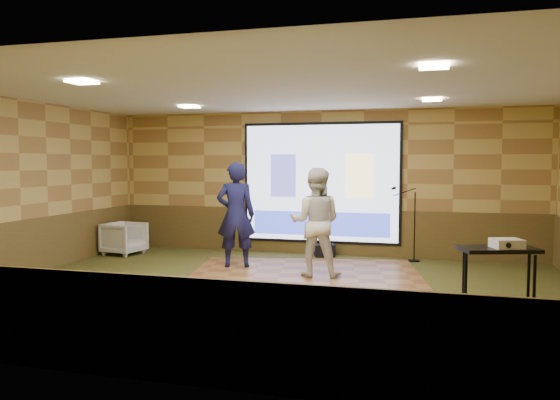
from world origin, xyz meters
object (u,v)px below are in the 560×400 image
(player_right, at_px, (315,222))
(mic_stand, at_px, (411,236))
(av_table, at_px, (498,271))
(banquet_chair, at_px, (124,238))
(player_left, at_px, (236,215))
(projector_screen, at_px, (321,184))
(dance_floor, at_px, (305,275))
(projector, at_px, (507,243))
(duffel_bag, at_px, (325,250))

(player_right, distance_m, mic_stand, 2.53)
(player_right, height_order, mic_stand, player_right)
(av_table, bearing_deg, banquet_chair, 155.20)
(player_left, relative_size, banquet_chair, 2.57)
(mic_stand, height_order, banquet_chair, mic_stand)
(projector_screen, bearing_deg, mic_stand, -9.15)
(dance_floor, xyz_separation_m, av_table, (2.82, -2.14, 0.63))
(projector, distance_m, duffel_bag, 5.12)
(projector, bearing_deg, banquet_chair, 136.10)
(dance_floor, relative_size, banquet_chair, 5.23)
(mic_stand, relative_size, banquet_chair, 1.97)
(mic_stand, bearing_deg, projector, -63.73)
(player_right, distance_m, av_table, 3.32)
(mic_stand, bearing_deg, dance_floor, -122.76)
(player_right, distance_m, duffel_bag, 2.22)
(player_left, xyz_separation_m, projector, (4.26, -2.48, 0.00))
(duffel_bag, bearing_deg, player_right, -83.85)
(av_table, height_order, banquet_chair, av_table)
(dance_floor, height_order, av_table, av_table)
(av_table, bearing_deg, projector_screen, 124.70)
(projector_screen, height_order, dance_floor, projector_screen)
(av_table, bearing_deg, mic_stand, 105.56)
(player_left, xyz_separation_m, duffel_bag, (1.34, 1.64, -0.86))
(duffel_bag, bearing_deg, dance_floor, -89.37)
(player_right, relative_size, duffel_bag, 4.48)
(dance_floor, height_order, mic_stand, mic_stand)
(player_right, height_order, av_table, player_right)
(duffel_bag, bearing_deg, mic_stand, -2.13)
(projector_screen, xyz_separation_m, duffel_bag, (0.14, -0.24, -1.35))
(projector, bearing_deg, mic_stand, 87.45)
(projector_screen, distance_m, banquet_chair, 4.27)
(mic_stand, relative_size, duffel_bag, 3.62)
(projector_screen, xyz_separation_m, av_table, (2.98, -4.30, -0.83))
(player_left, height_order, player_right, player_left)
(projector_screen, distance_m, duffel_bag, 1.38)
(projector_screen, distance_m, projector, 5.35)
(av_table, bearing_deg, player_left, 149.82)
(player_left, height_order, duffel_bag, player_left)
(projector, bearing_deg, dance_floor, 123.95)
(player_left, relative_size, mic_stand, 1.30)
(av_table, relative_size, duffel_bag, 2.29)
(av_table, height_order, mic_stand, mic_stand)
(mic_stand, bearing_deg, player_left, -143.05)
(player_left, height_order, mic_stand, player_left)
(projector_screen, distance_m, player_left, 2.28)
(player_left, distance_m, banquet_chair, 2.94)
(projector_screen, height_order, av_table, projector_screen)
(banquet_chair, distance_m, duffel_bag, 4.20)
(player_right, bearing_deg, player_left, -19.37)
(dance_floor, xyz_separation_m, duffel_bag, (-0.02, 1.92, 0.11))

